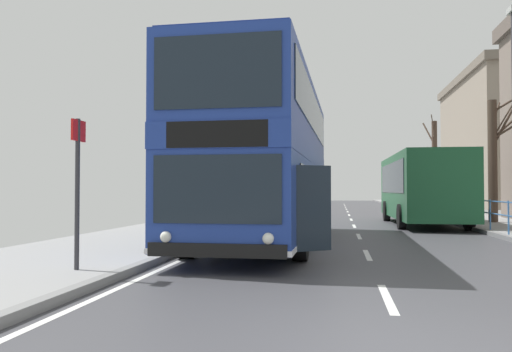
{
  "coord_description": "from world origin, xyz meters",
  "views": [
    {
      "loc": [
        -0.67,
        -4.74,
        1.48
      ],
      "look_at": [
        -2.73,
        8.34,
        1.85
      ],
      "focal_mm": 36.34,
      "sensor_mm": 36.0,
      "label": 1
    }
  ],
  "objects_px": {
    "background_bus_far_lane": "(422,187)",
    "bare_tree_far_00": "(495,156)",
    "double_decker_bus_main": "(268,160)",
    "bare_tree_far_01": "(434,163)",
    "bus_stop_sign_near": "(78,176)"
  },
  "relations": [
    {
      "from": "background_bus_far_lane",
      "to": "bare_tree_far_00",
      "type": "distance_m",
      "value": 3.25
    },
    {
      "from": "double_decker_bus_main",
      "to": "bare_tree_far_00",
      "type": "xyz_separation_m",
      "value": [
        8.49,
        8.67,
        0.59
      ]
    },
    {
      "from": "double_decker_bus_main",
      "to": "bare_tree_far_00",
      "type": "height_order",
      "value": "bare_tree_far_00"
    },
    {
      "from": "double_decker_bus_main",
      "to": "bare_tree_far_00",
      "type": "relative_size",
      "value": 2.0
    },
    {
      "from": "bare_tree_far_00",
      "to": "bare_tree_far_01",
      "type": "bearing_deg",
      "value": 87.82
    },
    {
      "from": "bus_stop_sign_near",
      "to": "double_decker_bus_main",
      "type": "bearing_deg",
      "value": 68.72
    },
    {
      "from": "double_decker_bus_main",
      "to": "background_bus_far_lane",
      "type": "relative_size",
      "value": 1.27
    },
    {
      "from": "background_bus_far_lane",
      "to": "bus_stop_sign_near",
      "type": "relative_size",
      "value": 3.6
    },
    {
      "from": "double_decker_bus_main",
      "to": "bus_stop_sign_near",
      "type": "distance_m",
      "value": 6.71
    },
    {
      "from": "background_bus_far_lane",
      "to": "bare_tree_far_01",
      "type": "relative_size",
      "value": 1.32
    },
    {
      "from": "bare_tree_far_00",
      "to": "double_decker_bus_main",
      "type": "bearing_deg",
      "value": -134.38
    },
    {
      "from": "bare_tree_far_01",
      "to": "bus_stop_sign_near",
      "type": "bearing_deg",
      "value": -109.69
    },
    {
      "from": "background_bus_far_lane",
      "to": "bus_stop_sign_near",
      "type": "distance_m",
      "value": 16.84
    },
    {
      "from": "double_decker_bus_main",
      "to": "bare_tree_far_01",
      "type": "xyz_separation_m",
      "value": [
        9.15,
        26.13,
        1.2
      ]
    },
    {
      "from": "background_bus_far_lane",
      "to": "bare_tree_far_00",
      "type": "relative_size",
      "value": 1.58
    }
  ]
}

